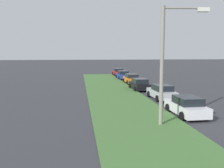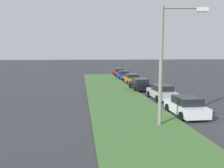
% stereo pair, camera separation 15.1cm
% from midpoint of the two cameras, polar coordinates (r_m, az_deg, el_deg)
% --- Properties ---
extents(grass_median, '(60.00, 6.00, 0.12)m').
position_cam_midpoint_polar(grass_median, '(23.58, 2.15, -4.14)').
color(grass_median, '#477238').
rests_on(grass_median, ground).
extents(parked_car_white, '(4.34, 2.09, 1.47)m').
position_cam_midpoint_polar(parked_car_white, '(19.50, 16.65, -4.88)').
color(parked_car_white, silver).
rests_on(parked_car_white, ground).
extents(parked_car_silver, '(4.36, 2.14, 1.47)m').
position_cam_midpoint_polar(parked_car_silver, '(25.77, 11.36, -1.83)').
color(parked_car_silver, '#B2B5BA').
rests_on(parked_car_silver, ground).
extents(parked_car_black, '(4.35, 2.12, 1.47)m').
position_cam_midpoint_polar(parked_car_black, '(31.48, 6.46, -0.11)').
color(parked_car_black, black).
rests_on(parked_car_black, ground).
extents(parked_car_orange, '(4.33, 2.08, 1.47)m').
position_cam_midpoint_polar(parked_car_orange, '(38.12, 4.64, 1.18)').
color(parked_car_orange, orange).
rests_on(parked_car_orange, ground).
extents(parked_car_blue, '(4.33, 2.08, 1.47)m').
position_cam_midpoint_polar(parked_car_blue, '(44.47, 2.68, 2.05)').
color(parked_car_blue, '#23389E').
rests_on(parked_car_blue, ground).
extents(parked_car_red, '(4.33, 2.08, 1.47)m').
position_cam_midpoint_polar(parked_car_red, '(51.09, 1.66, 2.72)').
color(parked_car_red, red).
rests_on(parked_car_red, ground).
extents(streetlight, '(0.66, 2.87, 7.50)m').
position_cam_midpoint_polar(streetlight, '(15.97, 12.60, 5.93)').
color(streetlight, gray).
rests_on(streetlight, ground).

